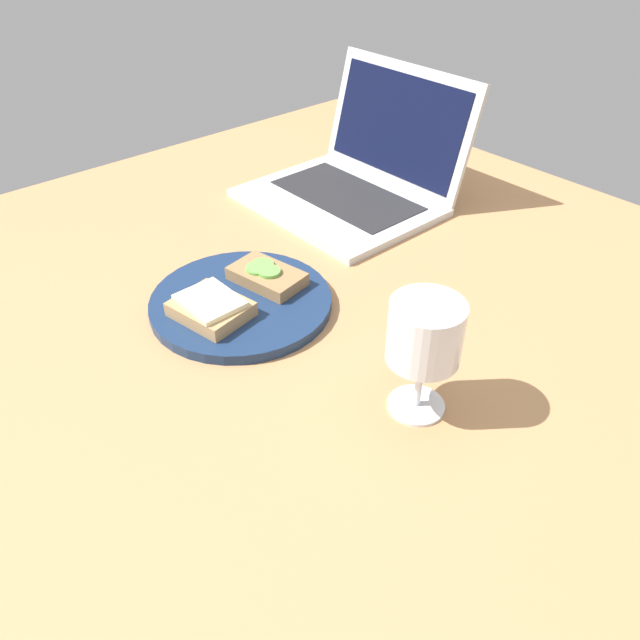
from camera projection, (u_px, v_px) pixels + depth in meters
wooden_table at (304, 351)px, 81.25cm from camera, size 140.00×140.00×3.00cm
plate at (241, 302)px, 86.09cm from camera, size 25.04×25.04×1.50cm
sandwich_with_cheese at (211, 307)px, 81.69cm from camera, size 10.83×9.37×2.66cm
sandwich_with_cucumber at (267, 275)px, 88.24cm from camera, size 11.41×8.08×2.36cm
wine_glass at (425, 338)px, 64.96cm from camera, size 8.01×8.01×14.21cm
laptop at (359, 174)px, 111.38cm from camera, size 32.56×30.35×21.34cm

